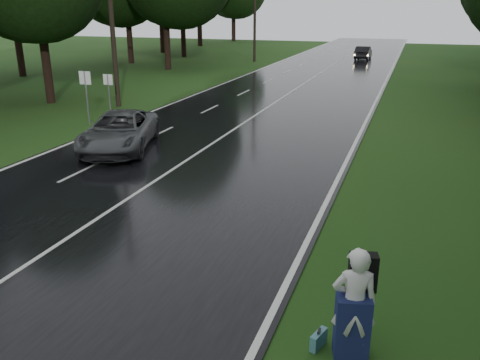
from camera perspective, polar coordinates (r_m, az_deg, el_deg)
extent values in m
cube|color=black|center=(27.65, 2.30, 7.76)|extent=(12.00, 140.00, 0.04)
cube|color=silver|center=(27.64, 2.30, 7.81)|extent=(0.12, 140.00, 0.01)
imported|color=#424547|center=(20.89, -13.78, 5.52)|extent=(4.02, 5.87, 1.49)
imported|color=black|center=(58.08, 14.06, 14.08)|extent=(1.55, 4.28, 1.40)
imported|color=silver|center=(8.52, 13.03, -13.78)|extent=(0.84, 0.66, 2.04)
cube|color=#171F4C|center=(8.77, 12.81, -16.23)|extent=(0.65, 0.51, 1.14)
cube|color=black|center=(8.54, 14.00, -10.29)|extent=(0.51, 0.35, 0.65)
cube|color=teal|center=(9.10, 9.06, -17.75)|extent=(0.25, 0.44, 0.30)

